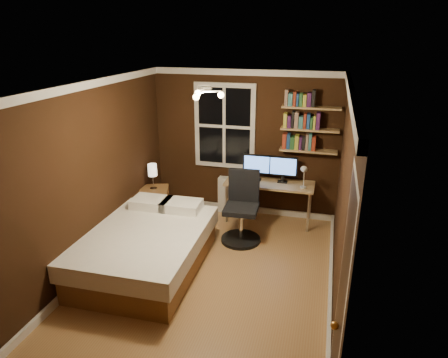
% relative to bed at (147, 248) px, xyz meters
% --- Properties ---
extents(floor, '(4.20, 4.20, 0.00)m').
position_rel_bed_xyz_m(floor, '(0.87, 0.07, -0.30)').
color(floor, olive).
rests_on(floor, ground).
extents(wall_back, '(3.20, 0.04, 2.50)m').
position_rel_bed_xyz_m(wall_back, '(0.87, 2.17, 0.95)').
color(wall_back, black).
rests_on(wall_back, ground).
extents(wall_left, '(0.04, 4.20, 2.50)m').
position_rel_bed_xyz_m(wall_left, '(-0.73, 0.07, 0.95)').
color(wall_left, black).
rests_on(wall_left, ground).
extents(wall_right, '(0.04, 4.20, 2.50)m').
position_rel_bed_xyz_m(wall_right, '(2.47, 0.07, 0.95)').
color(wall_right, black).
rests_on(wall_right, ground).
extents(ceiling, '(3.20, 4.20, 0.02)m').
position_rel_bed_xyz_m(ceiling, '(0.87, 0.07, 2.20)').
color(ceiling, white).
rests_on(ceiling, wall_back).
extents(window, '(1.06, 0.06, 1.46)m').
position_rel_bed_xyz_m(window, '(0.52, 2.13, 1.25)').
color(window, silver).
rests_on(window, wall_back).
extents(door, '(0.03, 0.82, 2.05)m').
position_rel_bed_xyz_m(door, '(2.46, -1.48, 0.73)').
color(door, black).
rests_on(door, ground).
extents(door_knob, '(0.06, 0.06, 0.06)m').
position_rel_bed_xyz_m(door_knob, '(2.42, -1.78, 0.70)').
color(door_knob, gold).
rests_on(door_knob, door).
extents(ceiling_fixture, '(0.44, 0.44, 0.18)m').
position_rel_bed_xyz_m(ceiling_fixture, '(0.87, -0.03, 2.10)').
color(ceiling_fixture, beige).
rests_on(ceiling_fixture, ceiling).
extents(bookshelf_lower, '(0.92, 0.22, 0.03)m').
position_rel_bed_xyz_m(bookshelf_lower, '(1.95, 2.05, 0.95)').
color(bookshelf_lower, '#A07E4D').
rests_on(bookshelf_lower, wall_back).
extents(books_row_lower, '(0.54, 0.16, 0.23)m').
position_rel_bed_xyz_m(books_row_lower, '(1.95, 2.05, 1.08)').
color(books_row_lower, maroon).
rests_on(books_row_lower, bookshelf_lower).
extents(bookshelf_middle, '(0.92, 0.22, 0.03)m').
position_rel_bed_xyz_m(bookshelf_middle, '(1.95, 2.05, 1.30)').
color(bookshelf_middle, '#A07E4D').
rests_on(bookshelf_middle, wall_back).
extents(books_row_middle, '(0.60, 0.16, 0.23)m').
position_rel_bed_xyz_m(books_row_middle, '(1.95, 2.05, 1.43)').
color(books_row_middle, navy).
rests_on(books_row_middle, bookshelf_middle).
extents(bookshelf_upper, '(0.92, 0.22, 0.03)m').
position_rel_bed_xyz_m(bookshelf_upper, '(1.95, 2.05, 1.65)').
color(bookshelf_upper, '#A07E4D').
rests_on(bookshelf_upper, wall_back).
extents(books_row_upper, '(0.48, 0.16, 0.23)m').
position_rel_bed_xyz_m(books_row_upper, '(1.95, 2.05, 1.78)').
color(books_row_upper, '#275C30').
rests_on(books_row_upper, bookshelf_upper).
extents(bed, '(1.52, 2.09, 0.70)m').
position_rel_bed_xyz_m(bed, '(0.00, 0.00, 0.00)').
color(bed, brown).
rests_on(bed, ground).
extents(nightstand, '(0.59, 0.59, 0.58)m').
position_rel_bed_xyz_m(nightstand, '(-0.51, 1.38, -0.01)').
color(nightstand, brown).
rests_on(nightstand, ground).
extents(bedside_lamp, '(0.15, 0.15, 0.43)m').
position_rel_bed_xyz_m(bedside_lamp, '(-0.51, 1.38, 0.50)').
color(bedside_lamp, white).
rests_on(bedside_lamp, nightstand).
extents(radiator, '(0.43, 0.15, 0.65)m').
position_rel_bed_xyz_m(radiator, '(0.66, 2.05, 0.03)').
color(radiator, silver).
rests_on(radiator, ground).
extents(desk, '(1.47, 0.55, 0.70)m').
position_rel_bed_xyz_m(desk, '(1.37, 1.87, 0.34)').
color(desk, '#A07E4D').
rests_on(desk, ground).
extents(monitor_left, '(0.48, 0.12, 0.45)m').
position_rel_bed_xyz_m(monitor_left, '(1.13, 1.95, 0.63)').
color(monitor_left, black).
rests_on(monitor_left, desk).
extents(monitor_right, '(0.48, 0.12, 0.45)m').
position_rel_bed_xyz_m(monitor_right, '(1.57, 1.95, 0.63)').
color(monitor_right, black).
rests_on(monitor_right, desk).
extents(desk_lamp, '(0.14, 0.32, 0.44)m').
position_rel_bed_xyz_m(desk_lamp, '(1.93, 1.70, 0.62)').
color(desk_lamp, silver).
rests_on(desk_lamp, desk).
extents(office_chair, '(0.61, 0.61, 1.11)m').
position_rel_bed_xyz_m(office_chair, '(1.07, 1.11, 0.14)').
color(office_chair, black).
rests_on(office_chair, ground).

